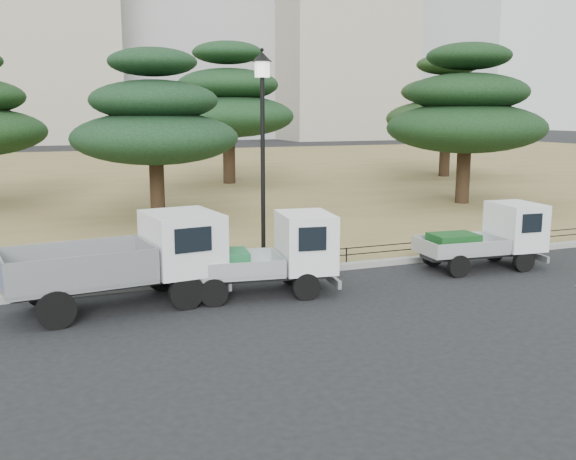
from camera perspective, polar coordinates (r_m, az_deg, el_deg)
name	(u,v)px	position (r m, az deg, el deg)	size (l,w,h in m)	color
ground	(321,303)	(14.25, 2.99, -6.50)	(220.00, 220.00, 0.00)	black
lawn	(127,175)	(43.55, -14.08, 4.74)	(120.00, 56.00, 0.15)	olive
curb	(279,273)	(16.54, -0.77, -3.81)	(120.00, 0.25, 0.16)	gray
truck_large	(129,257)	(14.18, -13.96, -2.33)	(4.68, 2.29, 1.96)	black
truck_kei_front	(269,255)	(14.73, -1.67, -2.21)	(3.68, 1.94, 1.86)	black
truck_kei_rear	(489,237)	(18.00, 17.43, -0.56)	(3.41, 1.66, 1.74)	black
street_lamp	(263,125)	(16.21, -2.28, 9.32)	(0.49, 0.49, 5.45)	black
pipe_fence	(277,258)	(16.60, -0.96, -2.49)	(38.00, 0.04, 0.40)	black
pine_center_left	(155,121)	(24.92, -11.77, 9.46)	(6.26, 6.26, 6.36)	black
pine_center_right	(228,102)	(36.78, -5.34, 11.25)	(7.42, 7.42, 7.88)	black
pine_east_near	(466,112)	(29.56, 15.55, 10.08)	(6.89, 6.89, 6.96)	black
pine_east_far	(447,107)	(41.95, 13.94, 10.60)	(7.51, 7.51, 7.54)	black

